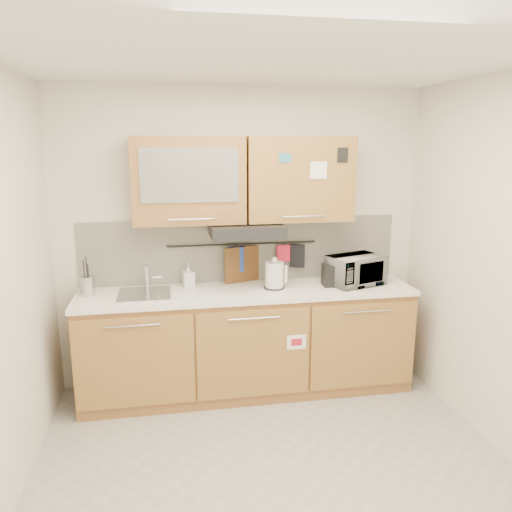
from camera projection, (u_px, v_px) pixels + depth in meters
name	position (u px, v px, depth m)	size (l,w,h in m)	color
floor	(277.00, 476.00, 3.26)	(3.20, 3.20, 0.00)	#9E9993
ceiling	(282.00, 53.00, 2.68)	(3.20, 3.20, 0.00)	white
wall_back	(242.00, 239.00, 4.41)	(3.20, 3.20, 0.00)	silver
base_cabinet	(248.00, 347.00, 4.31)	(2.80, 0.64, 0.88)	olive
countertop	(248.00, 292.00, 4.20)	(2.82, 0.62, 0.04)	white
backsplash	(242.00, 250.00, 4.42)	(2.80, 0.02, 0.56)	silver
upper_cabinets	(244.00, 180.00, 4.12)	(1.82, 0.37, 0.70)	olive
range_hood	(246.00, 230.00, 4.15)	(0.60, 0.46, 0.10)	black
sink	(145.00, 294.00, 4.07)	(0.42, 0.40, 0.26)	silver
utensil_rail	(243.00, 244.00, 4.37)	(0.02, 0.02, 1.30)	black
utensil_crock	(87.00, 285.00, 4.03)	(0.15, 0.15, 0.31)	#B7B7BC
kettle	(274.00, 276.00, 4.22)	(0.20, 0.18, 0.27)	silver
toaster	(337.00, 275.00, 4.30)	(0.26, 0.17, 0.19)	black
microwave	(355.00, 270.00, 4.33)	(0.46, 0.31, 0.25)	#999999
soap_bottle	(189.00, 275.00, 4.25)	(0.09, 0.09, 0.20)	#999999
cutting_board	(242.00, 269.00, 4.41)	(0.33, 0.02, 0.40)	brown
oven_mitt	(236.00, 259.00, 4.38)	(0.13, 0.03, 0.22)	#213E9A
dark_pouch	(297.00, 256.00, 4.47)	(0.13, 0.04, 0.21)	black
pot_holder	(283.00, 253.00, 4.44)	(0.12, 0.02, 0.15)	red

